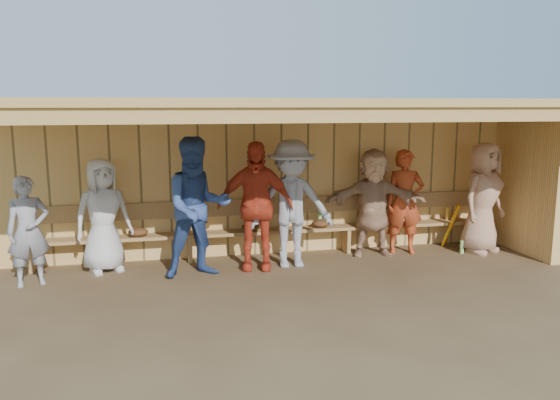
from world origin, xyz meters
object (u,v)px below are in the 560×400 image
(player_a, at_px, (28,231))
(player_c, at_px, (198,207))
(player_d, at_px, (255,206))
(player_e, at_px, (292,204))
(player_g, at_px, (404,202))
(bench, at_px, (270,224))
(player_h, at_px, (483,198))
(player_f, at_px, (373,202))
(player_b, at_px, (103,216))

(player_a, bearing_deg, player_c, -19.62)
(player_c, distance_m, player_d, 0.87)
(player_c, height_order, player_e, player_c)
(player_g, bearing_deg, player_d, -159.33)
(player_c, height_order, bench, player_c)
(player_g, distance_m, player_h, 1.30)
(player_c, relative_size, player_d, 1.04)
(player_f, distance_m, player_g, 0.55)
(player_g, height_order, bench, player_g)
(player_b, relative_size, player_d, 0.88)
(player_g, bearing_deg, bench, -174.83)
(player_d, bearing_deg, player_g, 18.98)
(player_a, relative_size, player_h, 0.82)
(player_d, xyz_separation_m, bench, (0.35, 0.64, -0.43))
(player_g, xyz_separation_m, player_h, (1.27, -0.24, 0.06))
(player_b, height_order, player_h, player_h)
(player_b, bearing_deg, player_c, -43.45)
(player_a, distance_m, player_b, 1.03)
(player_d, xyz_separation_m, player_f, (1.99, 0.32, -0.08))
(player_b, bearing_deg, player_g, -22.62)
(player_b, height_order, player_g, player_g)
(player_b, bearing_deg, player_e, -29.71)
(player_c, xyz_separation_m, player_d, (0.86, 0.17, -0.04))
(player_a, height_order, player_c, player_c)
(player_a, height_order, player_g, player_g)
(player_e, bearing_deg, player_c, -169.80)
(player_b, distance_m, player_d, 2.22)
(player_b, xyz_separation_m, player_g, (4.73, 0.00, 0.02))
(player_a, xyz_separation_m, bench, (3.47, 0.74, -0.22))
(player_b, height_order, player_e, player_e)
(player_g, distance_m, bench, 2.24)
(player_c, height_order, player_h, player_c)
(player_a, distance_m, player_g, 5.68)
(player_d, xyz_separation_m, player_e, (0.55, -0.00, 0.00))
(player_a, bearing_deg, player_f, -13.12)
(player_d, distance_m, player_f, 2.02)
(player_h, bearing_deg, player_a, 157.12)
(player_d, bearing_deg, player_f, 20.45)
(player_b, bearing_deg, player_a, -177.73)
(player_c, xyz_separation_m, player_f, (2.85, 0.49, -0.13))
(player_c, height_order, player_f, player_c)
(player_a, relative_size, player_f, 0.86)
(player_h, relative_size, bench, 0.24)
(player_b, relative_size, player_e, 0.87)
(player_h, bearing_deg, player_b, 153.24)
(player_e, height_order, player_f, player_e)
(player_f, height_order, player_g, player_f)
(player_e, xyz_separation_m, bench, (-0.20, 0.65, -0.43))
(player_d, height_order, player_f, player_d)
(player_f, relative_size, bench, 0.23)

